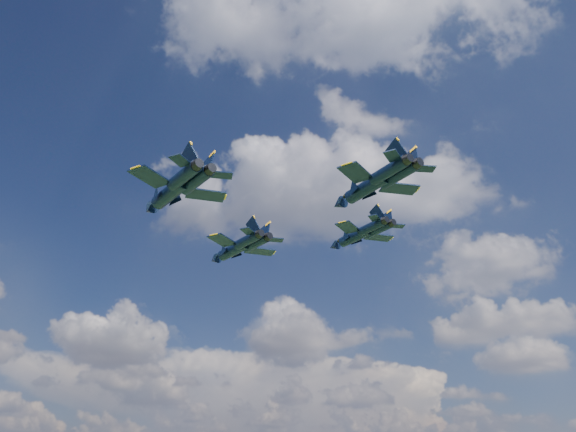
% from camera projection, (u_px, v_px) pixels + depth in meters
% --- Properties ---
extents(jet_lead, '(16.41, 14.14, 4.19)m').
position_uv_depth(jet_lead, '(232.00, 250.00, 99.06)').
color(jet_lead, black).
extents(jet_left, '(16.46, 14.69, 4.26)m').
position_uv_depth(jet_left, '(169.00, 194.00, 75.17)').
color(jet_left, black).
extents(jet_right, '(14.26, 13.01, 3.72)m').
position_uv_depth(jet_right, '(353.00, 237.00, 95.36)').
color(jet_right, black).
extents(jet_slot, '(15.15, 14.63, 4.05)m').
position_uv_depth(jet_slot, '(364.00, 188.00, 75.52)').
color(jet_slot, black).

